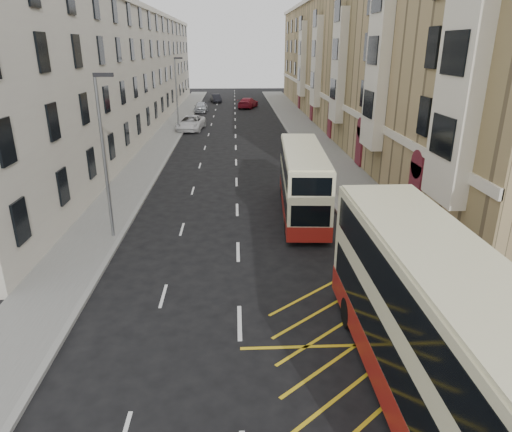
{
  "coord_description": "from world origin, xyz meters",
  "views": [
    {
      "loc": [
        -0.06,
        -9.94,
        9.29
      ],
      "look_at": [
        0.78,
        8.17,
        2.51
      ],
      "focal_mm": 32.0,
      "sensor_mm": 36.0,
      "label": 1
    }
  ],
  "objects_px": {
    "street_lamp_near": "(104,149)",
    "car_silver": "(201,107)",
    "double_decker_rear": "(303,182)",
    "white_van": "(191,123)",
    "pedestrian_far": "(424,301)",
    "double_decker_front": "(431,328)",
    "car_dark": "(216,98)",
    "street_lamp_far": "(177,91)",
    "car_red": "(248,103)"
  },
  "relations": [
    {
      "from": "street_lamp_far",
      "to": "car_red",
      "type": "height_order",
      "value": "street_lamp_far"
    },
    {
      "from": "car_silver",
      "to": "car_dark",
      "type": "xyz_separation_m",
      "value": [
        1.78,
        12.38,
        -0.08
      ]
    },
    {
      "from": "double_decker_front",
      "to": "pedestrian_far",
      "type": "height_order",
      "value": "double_decker_front"
    },
    {
      "from": "car_red",
      "to": "street_lamp_far",
      "type": "bearing_deg",
      "value": 85.75
    },
    {
      "from": "white_van",
      "to": "car_dark",
      "type": "bearing_deg",
      "value": 92.36
    },
    {
      "from": "double_decker_front",
      "to": "pedestrian_far",
      "type": "xyz_separation_m",
      "value": [
        1.35,
        3.44,
        -1.29
      ]
    },
    {
      "from": "street_lamp_far",
      "to": "car_silver",
      "type": "relative_size",
      "value": 1.75
    },
    {
      "from": "car_silver",
      "to": "street_lamp_near",
      "type": "bearing_deg",
      "value": -90.49
    },
    {
      "from": "double_decker_rear",
      "to": "pedestrian_far",
      "type": "xyz_separation_m",
      "value": [
        2.57,
        -11.67,
        -0.92
      ]
    },
    {
      "from": "double_decker_front",
      "to": "car_dark",
      "type": "distance_m",
      "value": 72.44
    },
    {
      "from": "street_lamp_far",
      "to": "car_dark",
      "type": "xyz_separation_m",
      "value": [
        3.07,
        29.9,
        -3.94
      ]
    },
    {
      "from": "double_decker_rear",
      "to": "pedestrian_far",
      "type": "relative_size",
      "value": 5.4
    },
    {
      "from": "double_decker_front",
      "to": "white_van",
      "type": "bearing_deg",
      "value": 103.02
    },
    {
      "from": "double_decker_rear",
      "to": "street_lamp_far",
      "type": "bearing_deg",
      "value": 114.27
    },
    {
      "from": "pedestrian_far",
      "to": "white_van",
      "type": "height_order",
      "value": "pedestrian_far"
    },
    {
      "from": "street_lamp_near",
      "to": "double_decker_front",
      "type": "bearing_deg",
      "value": -46.68
    },
    {
      "from": "pedestrian_far",
      "to": "car_silver",
      "type": "height_order",
      "value": "pedestrian_far"
    },
    {
      "from": "street_lamp_near",
      "to": "car_dark",
      "type": "relative_size",
      "value": 1.9
    },
    {
      "from": "street_lamp_far",
      "to": "double_decker_rear",
      "type": "distance_m",
      "value": 28.89
    },
    {
      "from": "double_decker_front",
      "to": "car_red",
      "type": "height_order",
      "value": "double_decker_front"
    },
    {
      "from": "street_lamp_far",
      "to": "car_dark",
      "type": "distance_m",
      "value": 30.32
    },
    {
      "from": "pedestrian_far",
      "to": "car_dark",
      "type": "xyz_separation_m",
      "value": [
        -9.63,
        68.5,
        -0.37
      ]
    },
    {
      "from": "double_decker_front",
      "to": "car_red",
      "type": "bearing_deg",
      "value": 92.6
    },
    {
      "from": "white_van",
      "to": "car_silver",
      "type": "relative_size",
      "value": 1.31
    },
    {
      "from": "pedestrian_far",
      "to": "double_decker_front",
      "type": "bearing_deg",
      "value": 102.14
    },
    {
      "from": "street_lamp_far",
      "to": "car_silver",
      "type": "bearing_deg",
      "value": 85.8
    },
    {
      "from": "double_decker_rear",
      "to": "white_van",
      "type": "xyz_separation_m",
      "value": [
        -8.98,
        28.94,
        -1.15
      ]
    },
    {
      "from": "street_lamp_far",
      "to": "white_van",
      "type": "distance_m",
      "value": 4.46
    },
    {
      "from": "street_lamp_far",
      "to": "white_van",
      "type": "xyz_separation_m",
      "value": [
        1.15,
        2.02,
        -3.81
      ]
    },
    {
      "from": "street_lamp_near",
      "to": "car_silver",
      "type": "xyz_separation_m",
      "value": [
        1.29,
        47.53,
        -3.86
      ]
    },
    {
      "from": "double_decker_front",
      "to": "white_van",
      "type": "xyz_separation_m",
      "value": [
        -10.2,
        44.06,
        -1.53
      ]
    },
    {
      "from": "car_dark",
      "to": "double_decker_rear",
      "type": "bearing_deg",
      "value": -93.69
    },
    {
      "from": "double_decker_rear",
      "to": "car_red",
      "type": "distance_m",
      "value": 49.04
    },
    {
      "from": "white_van",
      "to": "car_silver",
      "type": "bearing_deg",
      "value": 95.79
    },
    {
      "from": "street_lamp_near",
      "to": "street_lamp_far",
      "type": "distance_m",
      "value": 30.0
    },
    {
      "from": "double_decker_front",
      "to": "car_red",
      "type": "xyz_separation_m",
      "value": [
        -2.93,
        64.11,
        -1.55
      ]
    },
    {
      "from": "street_lamp_far",
      "to": "car_silver",
      "type": "distance_m",
      "value": 17.99
    },
    {
      "from": "car_red",
      "to": "street_lamp_near",
      "type": "bearing_deg",
      "value": 97.45
    },
    {
      "from": "white_van",
      "to": "car_silver",
      "type": "height_order",
      "value": "white_van"
    },
    {
      "from": "street_lamp_far",
      "to": "double_decker_front",
      "type": "xyz_separation_m",
      "value": [
        11.35,
        -42.04,
        -2.28
      ]
    },
    {
      "from": "street_lamp_near",
      "to": "pedestrian_far",
      "type": "distance_m",
      "value": 15.74
    },
    {
      "from": "car_silver",
      "to": "car_red",
      "type": "bearing_deg",
      "value": 33.57
    },
    {
      "from": "white_van",
      "to": "street_lamp_near",
      "type": "bearing_deg",
      "value": -85.76
    },
    {
      "from": "pedestrian_far",
      "to": "car_red",
      "type": "xyz_separation_m",
      "value": [
        -4.28,
        60.67,
        -0.26
      ]
    },
    {
      "from": "car_silver",
      "to": "car_red",
      "type": "distance_m",
      "value": 8.46
    },
    {
      "from": "car_silver",
      "to": "white_van",
      "type": "bearing_deg",
      "value": -89.44
    },
    {
      "from": "car_dark",
      "to": "street_lamp_far",
      "type": "bearing_deg",
      "value": -106.64
    },
    {
      "from": "street_lamp_near",
      "to": "double_decker_front",
      "type": "height_order",
      "value": "street_lamp_near"
    },
    {
      "from": "pedestrian_far",
      "to": "white_van",
      "type": "relative_size",
      "value": 0.31
    },
    {
      "from": "double_decker_rear",
      "to": "car_silver",
      "type": "distance_m",
      "value": 45.33
    }
  ]
}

